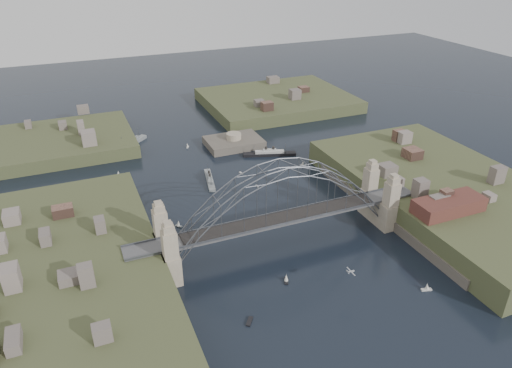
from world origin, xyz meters
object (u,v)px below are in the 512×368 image
(naval_cruiser_near, at_px, (210,180))
(naval_cruiser_far, at_px, (131,143))
(ocean_liner, at_px, (270,154))
(fort_island, at_px, (234,147))
(bridge, at_px, (282,205))
(wharf_shed, at_px, (449,205))

(naval_cruiser_near, height_order, naval_cruiser_far, naval_cruiser_far)
(naval_cruiser_near, distance_m, ocean_liner, 30.69)
(fort_island, bearing_deg, bridge, -99.73)
(wharf_shed, bearing_deg, naval_cruiser_near, 131.41)
(fort_island, bearing_deg, naval_cruiser_far, 156.49)
(naval_cruiser_far, height_order, ocean_liner, naval_cruiser_far)
(bridge, xyz_separation_m, fort_island, (12.00, 70.00, -12.66))
(fort_island, xyz_separation_m, wharf_shed, (32.00, -84.00, 10.34))
(bridge, bearing_deg, wharf_shed, -17.65)
(wharf_shed, height_order, naval_cruiser_far, wharf_shed)
(bridge, bearing_deg, naval_cruiser_near, 98.82)
(bridge, distance_m, ocean_liner, 60.73)
(naval_cruiser_far, relative_size, ocean_liner, 0.72)
(fort_island, distance_m, naval_cruiser_near, 32.45)
(wharf_shed, relative_size, ocean_liner, 0.99)
(bridge, height_order, ocean_liner, bridge)
(fort_island, distance_m, naval_cruiser_far, 41.97)
(bridge, xyz_separation_m, wharf_shed, (44.00, -14.00, -2.32))
(bridge, bearing_deg, fort_island, 80.27)
(wharf_shed, height_order, naval_cruiser_near, wharf_shed)
(fort_island, relative_size, wharf_shed, 1.10)
(wharf_shed, xyz_separation_m, ocean_liner, (-22.54, 69.63, -9.22))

